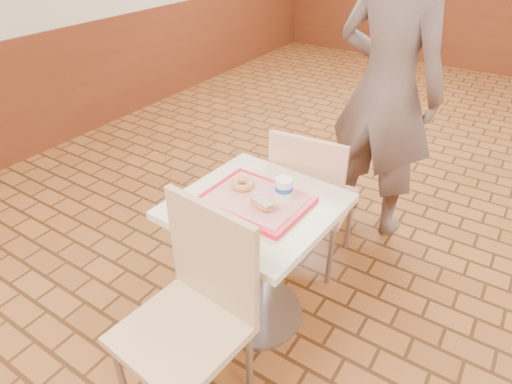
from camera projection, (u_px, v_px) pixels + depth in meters
The scene contains 8 objects.
main_table at pixel (256, 243), 2.09m from camera, with size 0.70×0.70×0.74m.
chair_main_front at pixel (194, 307), 1.69m from camera, with size 0.48×0.48×0.97m.
chair_main_back at pixel (311, 195), 2.42m from camera, with size 0.46×0.46×0.91m.
customer at pixel (386, 90), 2.58m from camera, with size 0.69×0.46×1.91m, color #64514E.
serving_tray at pixel (256, 200), 1.95m from camera, with size 0.45×0.35×0.03m.
ring_donut at pixel (242, 184), 2.00m from camera, with size 0.11×0.11×0.03m, color #C68548.
long_john_donut at pixel (261, 204), 1.87m from camera, with size 0.14×0.10×0.04m.
paper_cup at pixel (284, 189), 1.91m from camera, with size 0.08×0.08×0.10m.
Camera 1 is at (-0.39, -1.66, 1.85)m, focal length 30.00 mm.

